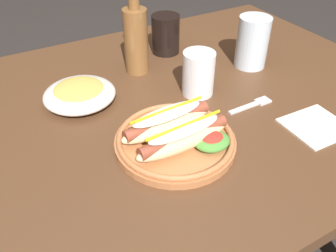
{
  "coord_description": "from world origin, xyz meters",
  "views": [
    {
      "loc": [
        -0.35,
        -0.62,
        1.22
      ],
      "look_at": [
        -0.07,
        -0.12,
        0.77
      ],
      "focal_mm": 37.61,
      "sensor_mm": 36.0,
      "label": 1
    }
  ],
  "objects_px": {
    "soda_cup": "(166,34)",
    "napkin": "(316,126)",
    "hot_dog_plate": "(177,135)",
    "extra_cup": "(198,73)",
    "fork": "(253,105)",
    "side_bowl": "(79,93)",
    "glass_bottle": "(137,37)",
    "water_cup": "(252,42)"
  },
  "relations": [
    {
      "from": "extra_cup",
      "to": "hot_dog_plate",
      "type": "bearing_deg",
      "value": -134.82
    },
    {
      "from": "soda_cup",
      "to": "napkin",
      "type": "distance_m",
      "value": 0.51
    },
    {
      "from": "side_bowl",
      "to": "glass_bottle",
      "type": "bearing_deg",
      "value": 20.99
    },
    {
      "from": "hot_dog_plate",
      "to": "extra_cup",
      "type": "height_order",
      "value": "extra_cup"
    },
    {
      "from": "water_cup",
      "to": "glass_bottle",
      "type": "relative_size",
      "value": 0.56
    },
    {
      "from": "hot_dog_plate",
      "to": "napkin",
      "type": "height_order",
      "value": "hot_dog_plate"
    },
    {
      "from": "glass_bottle",
      "to": "napkin",
      "type": "bearing_deg",
      "value": -61.68
    },
    {
      "from": "water_cup",
      "to": "glass_bottle",
      "type": "bearing_deg",
      "value": 156.25
    },
    {
      "from": "water_cup",
      "to": "extra_cup",
      "type": "distance_m",
      "value": 0.22
    },
    {
      "from": "side_bowl",
      "to": "napkin",
      "type": "xyz_separation_m",
      "value": [
        0.42,
        -0.35,
        -0.02
      ]
    },
    {
      "from": "glass_bottle",
      "to": "napkin",
      "type": "height_order",
      "value": "glass_bottle"
    },
    {
      "from": "soda_cup",
      "to": "side_bowl",
      "type": "bearing_deg",
      "value": -156.0
    },
    {
      "from": "side_bowl",
      "to": "hot_dog_plate",
      "type": "bearing_deg",
      "value": -64.58
    },
    {
      "from": "fork",
      "to": "glass_bottle",
      "type": "bearing_deg",
      "value": 118.41
    },
    {
      "from": "hot_dog_plate",
      "to": "glass_bottle",
      "type": "distance_m",
      "value": 0.34
    },
    {
      "from": "soda_cup",
      "to": "napkin",
      "type": "height_order",
      "value": "soda_cup"
    },
    {
      "from": "water_cup",
      "to": "side_bowl",
      "type": "height_order",
      "value": "water_cup"
    },
    {
      "from": "water_cup",
      "to": "glass_bottle",
      "type": "height_order",
      "value": "glass_bottle"
    },
    {
      "from": "soda_cup",
      "to": "extra_cup",
      "type": "height_order",
      "value": "soda_cup"
    },
    {
      "from": "fork",
      "to": "napkin",
      "type": "bearing_deg",
      "value": -64.02
    },
    {
      "from": "soda_cup",
      "to": "glass_bottle",
      "type": "bearing_deg",
      "value": -151.5
    },
    {
      "from": "fork",
      "to": "soda_cup",
      "type": "relative_size",
      "value": 1.07
    },
    {
      "from": "side_bowl",
      "to": "extra_cup",
      "type": "bearing_deg",
      "value": -20.98
    },
    {
      "from": "side_bowl",
      "to": "fork",
      "type": "bearing_deg",
      "value": -31.51
    },
    {
      "from": "hot_dog_plate",
      "to": "side_bowl",
      "type": "height_order",
      "value": "hot_dog_plate"
    },
    {
      "from": "soda_cup",
      "to": "water_cup",
      "type": "distance_m",
      "value": 0.25
    },
    {
      "from": "napkin",
      "to": "extra_cup",
      "type": "bearing_deg",
      "value": 121.52
    },
    {
      "from": "hot_dog_plate",
      "to": "soda_cup",
      "type": "relative_size",
      "value": 2.21
    },
    {
      "from": "extra_cup",
      "to": "side_bowl",
      "type": "height_order",
      "value": "extra_cup"
    },
    {
      "from": "fork",
      "to": "soda_cup",
      "type": "height_order",
      "value": "soda_cup"
    },
    {
      "from": "fork",
      "to": "napkin",
      "type": "distance_m",
      "value": 0.15
    },
    {
      "from": "glass_bottle",
      "to": "hot_dog_plate",
      "type": "bearing_deg",
      "value": -102.41
    },
    {
      "from": "water_cup",
      "to": "napkin",
      "type": "distance_m",
      "value": 0.31
    },
    {
      "from": "water_cup",
      "to": "hot_dog_plate",
      "type": "bearing_deg",
      "value": -150.71
    },
    {
      "from": "hot_dog_plate",
      "to": "water_cup",
      "type": "xyz_separation_m",
      "value": [
        0.36,
        0.2,
        0.04
      ]
    },
    {
      "from": "fork",
      "to": "glass_bottle",
      "type": "distance_m",
      "value": 0.35
    },
    {
      "from": "hot_dog_plate",
      "to": "glass_bottle",
      "type": "xyz_separation_m",
      "value": [
        0.07,
        0.33,
        0.07
      ]
    },
    {
      "from": "hot_dog_plate",
      "to": "water_cup",
      "type": "height_order",
      "value": "water_cup"
    },
    {
      "from": "hot_dog_plate",
      "to": "extra_cup",
      "type": "distance_m",
      "value": 0.21
    },
    {
      "from": "water_cup",
      "to": "napkin",
      "type": "bearing_deg",
      "value": -100.98
    },
    {
      "from": "hot_dog_plate",
      "to": "water_cup",
      "type": "distance_m",
      "value": 0.41
    },
    {
      "from": "water_cup",
      "to": "napkin",
      "type": "height_order",
      "value": "water_cup"
    }
  ]
}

